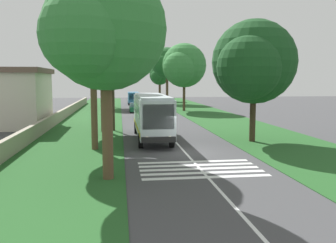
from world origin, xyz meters
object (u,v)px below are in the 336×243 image
object	(u,v)px
roadside_tree_left_0	(90,30)
roadside_tree_left_2	(100,53)
trailing_minibus_0	(133,97)
roadside_building	(5,97)
roadside_tree_left_3	(111,67)
trailing_car_1	(135,108)
trailing_car_0	(142,113)
roadside_tree_right_3	(252,64)
utility_pole	(113,93)
roadside_tree_right_0	(183,67)
roadside_tree_left_1	(102,33)
roadside_tree_right_1	(166,64)
trailing_car_2	(155,104)
coach_bus	(152,114)
roadside_tree_right_2	(159,75)

from	to	relation	value
roadside_tree_left_0	roadside_tree_left_2	distance (m)	8.91
roadside_tree_left_2	trailing_minibus_0	bearing A→B (deg)	-6.62
roadside_building	roadside_tree_left_2	bearing A→B (deg)	-118.07
roadside_tree_left_0	roadside_tree_left_3	xyz separation A→B (m)	(39.68, -0.54, -1.15)
trailing_car_1	roadside_tree_left_3	distance (m)	12.02
trailing_minibus_0	roadside_tree_left_0	world-z (taller)	roadside_tree_left_0
trailing_car_0	roadside_tree_right_3	bearing A→B (deg)	-158.47
utility_pole	roadside_tree_right_0	bearing A→B (deg)	-25.88
trailing_car_0	roadside_tree_left_0	bearing A→B (deg)	166.82
roadside_tree_left_3	roadside_tree_right_0	size ratio (longest dim) A/B	1.01
roadside_tree_left_1	roadside_tree_right_3	size ratio (longest dim) A/B	1.07
roadside_tree_right_1	trailing_car_2	bearing A→B (deg)	163.29
roadside_tree_left_3	roadside_tree_right_0	bearing A→B (deg)	-125.76
roadside_tree_left_3	utility_pole	distance (m)	30.41
utility_pole	roadside_tree_right_1	bearing A→B (deg)	-14.38
trailing_car_2	roadside_building	size ratio (longest dim) A/B	0.47
roadside_tree_left_3	roadside_tree_right_3	bearing A→B (deg)	-162.83
utility_pole	roadside_tree_left_2	bearing A→B (deg)	118.16
roadside_tree_left_2	roadside_tree_left_3	bearing A→B (deg)	-0.62
trailing_car_0	trailing_minibus_0	world-z (taller)	trailing_minibus_0
trailing_minibus_0	coach_bus	bearing A→B (deg)	179.87
trailing_car_2	roadside_tree_right_2	xyz separation A→B (m)	(22.06, -3.24, 5.41)
roadside_tree_right_0	roadside_tree_right_2	xyz separation A→B (m)	(28.43, 0.68, -0.96)
roadside_tree_left_3	utility_pole	world-z (taller)	roadside_tree_left_3
trailing_minibus_0	roadside_tree_right_2	xyz separation A→B (m)	(12.18, -6.63, 4.54)
roadside_tree_left_1	roadside_tree_right_0	size ratio (longest dim) A/B	0.96
roadside_tree_left_1	roadside_tree_right_0	distance (m)	40.94
coach_bus	trailing_minibus_0	xyz separation A→B (m)	(43.66, -0.10, -0.60)
trailing_car_2	roadside_tree_right_0	distance (m)	9.82
trailing_car_1	roadside_tree_right_3	world-z (taller)	roadside_tree_right_3
coach_bus	roadside_tree_right_0	world-z (taller)	roadside_tree_right_0
roadside_building	coach_bus	bearing A→B (deg)	-125.11
roadside_tree_right_1	roadside_tree_right_2	size ratio (longest dim) A/B	1.37
coach_bus	utility_pole	world-z (taller)	utility_pole
coach_bus	roadside_tree_left_3	bearing A→B (deg)	6.52
trailing_car_1	roadside_tree_right_0	xyz separation A→B (m)	(1.01, -7.65, 6.38)
trailing_car_0	trailing_car_1	bearing A→B (deg)	2.62
roadside_tree_left_2	roadside_building	world-z (taller)	roadside_tree_left_2
coach_bus	roadside_tree_right_3	size ratio (longest dim) A/B	1.15
utility_pole	roadside_tree_left_1	bearing A→B (deg)	179.42
roadside_tree_right_0	roadside_tree_left_2	bearing A→B (deg)	152.37
roadside_tree_left_2	coach_bus	bearing A→B (deg)	-137.73
trailing_car_1	trailing_car_2	size ratio (longest dim) A/B	1.00
trailing_car_2	roadside_tree_left_0	world-z (taller)	roadside_tree_left_0
roadside_tree_right_0	trailing_car_2	bearing A→B (deg)	31.61
trailing_car_2	utility_pole	xyz separation A→B (m)	(-28.30, 6.73, 3.09)
trailing_car_1	roadside_building	size ratio (longest dim) A/B	0.47
coach_bus	roadside_tree_left_3	xyz separation A→B (m)	(35.68, 4.08, 5.13)
trailing_car_1	roadside_tree_left_2	size ratio (longest dim) A/B	0.40
trailing_car_0	roadside_tree_right_0	bearing A→B (deg)	-33.55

